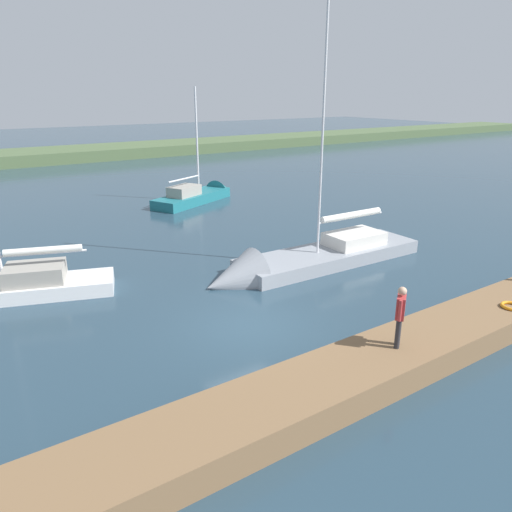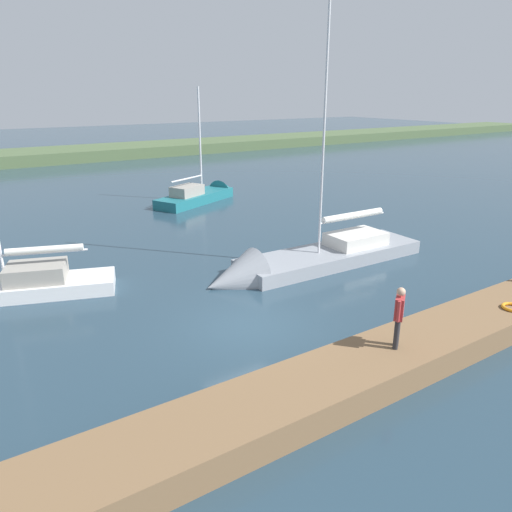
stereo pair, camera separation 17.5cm
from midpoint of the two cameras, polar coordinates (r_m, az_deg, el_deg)
The scene contains 7 objects.
ground_plane at distance 15.81m, azimuth -0.92°, elevation -8.20°, with size 200.00×200.00×0.00m, color #263D4C.
far_shoreline at distance 57.83m, azimuth -26.38°, elevation 9.78°, with size 180.00×8.00×2.40m, color #4C603D.
dock_pier at distance 12.68m, azimuth 10.16°, elevation -14.01°, with size 26.09×2.07×0.74m, color brown.
life_ring_buoy at distance 17.21m, azimuth 27.69°, elevation -5.25°, with size 0.66×0.66×0.10m, color orange.
sailboat_far_left at distance 34.16m, azimuth -6.54°, elevation 6.99°, with size 7.74×5.02×8.33m.
sailboat_mid_channel at distance 20.65m, azimuth 4.90°, elevation -1.05°, with size 10.49×2.63×12.86m.
person_on_dock at distance 13.17m, azimuth 16.28°, elevation -6.43°, with size 0.54×0.45×1.71m.
Camera 1 is at (7.70, 11.79, 7.18)m, focal length 33.88 mm.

